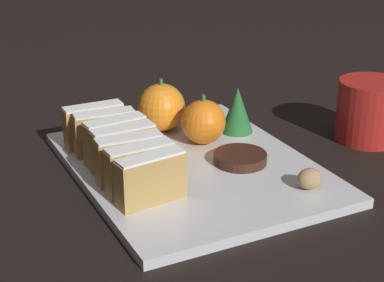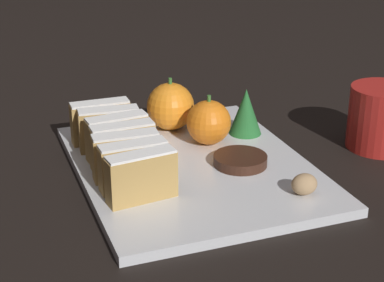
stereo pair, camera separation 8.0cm
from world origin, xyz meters
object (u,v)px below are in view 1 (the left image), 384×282
Objects in this scene: walnut at (310,179)px; chocolate_cookie at (240,158)px; coffee_mug at (371,110)px; orange_far at (203,122)px; orange_near at (162,107)px.

walnut is 0.45× the size of chocolate_cookie.
walnut is at bearing -149.21° from coffee_mug.
coffee_mug is at bearing 2.80° from chocolate_cookie.
coffee_mug is at bearing 30.79° from walnut.
orange_far reaches higher than walnut.
orange_near reaches higher than chocolate_cookie.
chocolate_cookie is at bearing -81.62° from orange_far.
walnut is at bearing -72.41° from orange_near.
orange_far is at bearing 163.48° from coffee_mug.
chocolate_cookie is at bearing -73.91° from orange_near.
orange_far is 0.24m from coffee_mug.
coffee_mug is at bearing -16.52° from orange_far.
walnut is at bearing -75.14° from orange_far.
orange_far is at bearing 98.38° from chocolate_cookie.
orange_near is 0.16m from chocolate_cookie.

